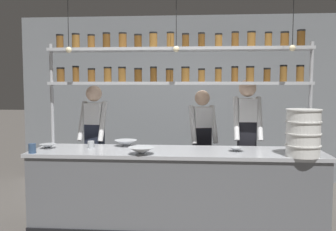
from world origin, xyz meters
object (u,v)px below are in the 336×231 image
at_px(prep_bowl_near_left, 48,146).
at_px(serving_cup_front, 91,144).
at_px(prep_bowl_center_back, 126,143).
at_px(container_stack, 303,133).
at_px(prep_bowl_near_right, 236,149).
at_px(prep_bowl_center_front, 141,151).
at_px(spice_shelf_unit, 178,67).
at_px(chef_left, 94,138).
at_px(serving_cup_by_board, 32,148).
at_px(chef_center, 202,141).
at_px(chef_right, 247,136).

relative_size(prep_bowl_near_left, serving_cup_front, 2.28).
distance_m(prep_bowl_center_back, serving_cup_front, 0.42).
bearing_deg(container_stack, prep_bowl_near_right, 159.35).
height_order(prep_bowl_center_front, prep_bowl_center_back, prep_bowl_center_front).
height_order(spice_shelf_unit, prep_bowl_near_left, spice_shelf_unit).
height_order(spice_shelf_unit, container_stack, spice_shelf_unit).
bearing_deg(chef_left, spice_shelf_unit, -7.27).
bearing_deg(chef_left, prep_bowl_near_right, -11.62).
bearing_deg(prep_bowl_near_right, prep_bowl_center_back, 169.06).
xyz_separation_m(container_stack, prep_bowl_center_back, (-1.97, 0.50, -0.21)).
bearing_deg(spice_shelf_unit, serving_cup_front, -166.31).
bearing_deg(serving_cup_by_board, container_stack, 0.93).
xyz_separation_m(prep_bowl_center_back, serving_cup_by_board, (-0.93, -0.55, 0.02)).
relative_size(prep_bowl_center_back, prep_bowl_near_right, 1.64).
bearing_deg(prep_bowl_near_left, chef_left, 58.34).
height_order(prep_bowl_center_back, serving_cup_front, serving_cup_front).
distance_m(prep_bowl_near_right, serving_cup_by_board, 2.26).
relative_size(spice_shelf_unit, prep_bowl_near_right, 19.09).
height_order(chef_center, prep_bowl_near_left, chef_center).
bearing_deg(prep_bowl_near_left, container_stack, -5.47).
distance_m(prep_bowl_near_left, serving_cup_front, 0.51).
height_order(chef_right, prep_bowl_center_front, chef_right).
bearing_deg(container_stack, spice_shelf_unit, 156.36).
height_order(chef_center, chef_right, chef_right).
bearing_deg(chef_right, prep_bowl_near_left, -168.17).
relative_size(prep_bowl_center_back, serving_cup_front, 3.28).
bearing_deg(spice_shelf_unit, prep_bowl_near_right, -26.40).
distance_m(container_stack, serving_cup_by_board, 2.91).
xyz_separation_m(chef_center, prep_bowl_near_left, (-1.82, -0.77, 0.03)).
height_order(chef_left, prep_bowl_near_right, chef_left).
height_order(prep_bowl_near_left, prep_bowl_center_front, prep_bowl_center_front).
bearing_deg(prep_bowl_near_left, chef_center, 22.76).
relative_size(chef_left, chef_center, 1.04).
height_order(spice_shelf_unit, prep_bowl_center_front, spice_shelf_unit).
bearing_deg(prep_bowl_near_right, spice_shelf_unit, 153.60).
distance_m(spice_shelf_unit, chef_center, 1.11).
bearing_deg(serving_cup_by_board, prep_bowl_center_back, 30.57).
bearing_deg(chef_left, serving_cup_front, -70.33).
bearing_deg(chef_right, prep_bowl_center_front, -146.41).
bearing_deg(container_stack, chef_center, 134.99).
distance_m(spice_shelf_unit, prep_bowl_center_back, 1.12).
xyz_separation_m(chef_center, container_stack, (1.04, -1.04, 0.26)).
xyz_separation_m(spice_shelf_unit, prep_bowl_center_back, (-0.63, -0.09, -0.92)).
height_order(spice_shelf_unit, chef_center, spice_shelf_unit).
bearing_deg(chef_right, serving_cup_front, -166.71).
bearing_deg(prep_bowl_center_back, chef_center, 29.83).
relative_size(chef_center, serving_cup_by_board, 15.05).
bearing_deg(container_stack, serving_cup_by_board, -179.07).
distance_m(chef_center, serving_cup_front, 1.50).
distance_m(serving_cup_front, serving_cup_by_board, 0.67).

